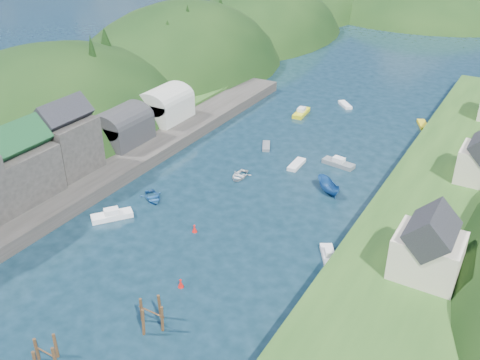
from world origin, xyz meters
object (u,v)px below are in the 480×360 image
Objects in this scene: piling_cluster_far at (152,316)px; channel_buoy_near at (181,284)px; piling_cluster_near at (46,356)px; channel_buoy_far at (195,229)px.

piling_cluster_far is 3.37× the size of channel_buoy_near.
piling_cluster_far is at bearing -80.43° from channel_buoy_near.
piling_cluster_near is 25.60m from channel_buoy_far.
channel_buoy_near is at bearing -63.42° from channel_buoy_far.
piling_cluster_far is 3.37× the size of channel_buoy_far.
piling_cluster_far is (5.37, 9.13, 0.21)m from piling_cluster_near.
channel_buoy_near is 11.17m from channel_buoy_far.
piling_cluster_far reaches higher than piling_cluster_near.
channel_buoy_near is 1.00× the size of channel_buoy_far.
piling_cluster_near is at bearing -88.40° from channel_buoy_far.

